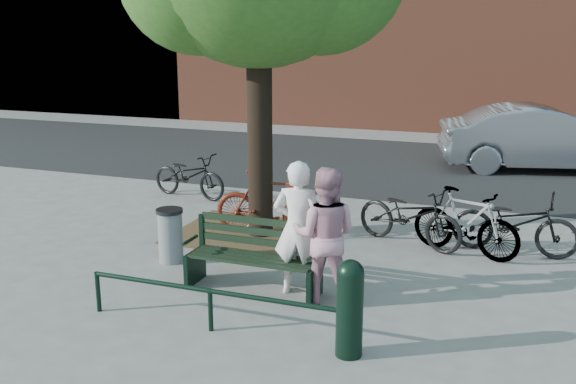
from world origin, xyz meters
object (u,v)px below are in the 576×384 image
at_px(bicycle_c, 410,215).
at_px(bollard, 350,305).
at_px(person_right, 325,235).
at_px(litter_bin, 170,235).
at_px(person_left, 298,228).
at_px(parked_car, 542,138).
at_px(park_bench, 255,254).

bearing_deg(bicycle_c, bollard, -157.99).
bearing_deg(bollard, person_right, 117.62).
relative_size(litter_bin, bicycle_c, 0.43).
height_order(person_left, parked_car, person_left).
relative_size(bicycle_c, parked_car, 0.39).
height_order(person_left, litter_bin, person_left).
height_order(person_right, parked_car, person_right).
xyz_separation_m(park_bench, bicycle_c, (1.58, 2.46, 0.00)).
height_order(park_bench, litter_bin, park_bench).
xyz_separation_m(bollard, bicycle_c, (-0.02, 3.75, -0.08)).
xyz_separation_m(person_left, person_right, (0.39, -0.11, -0.01)).
bearing_deg(person_left, park_bench, 0.15).
height_order(park_bench, parked_car, parked_car).
bearing_deg(litter_bin, person_left, -12.00).
xyz_separation_m(park_bench, person_left, (0.56, 0.07, 0.39)).
bearing_deg(litter_bin, park_bench, -18.54).
height_order(bollard, bicycle_c, bollard).
height_order(person_right, bicycle_c, person_right).
relative_size(park_bench, litter_bin, 2.19).
distance_m(park_bench, bollard, 2.05).
distance_m(litter_bin, bicycle_c, 3.68).
xyz_separation_m(park_bench, bollard, (1.60, -1.28, 0.08)).
bearing_deg(bollard, bicycle_c, 90.37).
bearing_deg(bicycle_c, park_bench, 169.04).
relative_size(park_bench, bicycle_c, 0.95).
bearing_deg(litter_bin, parked_car, 58.93).
bearing_deg(person_left, bollard, 120.40).
distance_m(person_left, person_right, 0.40).
xyz_separation_m(person_left, bollard, (1.04, -1.35, -0.31)).
relative_size(park_bench, person_left, 1.00).
xyz_separation_m(person_left, bicycle_c, (1.01, 2.39, -0.39)).
bearing_deg(bollard, park_bench, 141.27).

